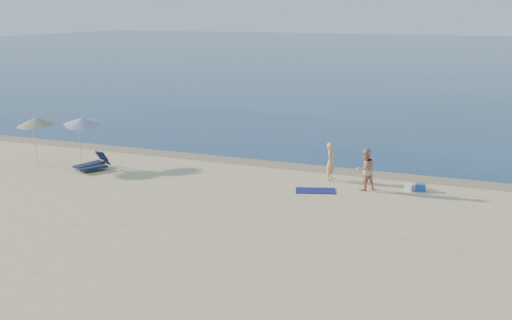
{
  "coord_description": "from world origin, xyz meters",
  "views": [
    {
      "loc": [
        10.56,
        -9.56,
        7.6
      ],
      "look_at": [
        -0.07,
        16.0,
        1.0
      ],
      "focal_mm": 45.0,
      "sensor_mm": 36.0,
      "label": 1
    }
  ],
  "objects": [
    {
      "name": "umbrella_near",
      "position": [
        -9.44,
        16.03,
        2.11
      ],
      "size": [
        2.38,
        2.4,
        2.44
      ],
      "rotation": [
        0.0,
        0.0,
        0.33
      ],
      "color": "silver",
      "rests_on": "ground"
    },
    {
      "name": "wet_sand_strip",
      "position": [
        0.0,
        19.4,
        0.0
      ],
      "size": [
        240.0,
        1.6,
        0.0
      ],
      "primitive_type": "cube",
      "color": "#847254",
      "rests_on": "ground"
    },
    {
      "name": "sea",
      "position": [
        0.0,
        100.0,
        0.0
      ],
      "size": [
        240.0,
        160.0,
        0.01
      ],
      "primitive_type": "cube",
      "color": "navy",
      "rests_on": "ground"
    },
    {
      "name": "lounger_left",
      "position": [
        -8.34,
        15.16,
        0.28
      ],
      "size": [
        0.98,
        1.82,
        0.77
      ],
      "rotation": [
        0.0,
        0.0,
        -0.25
      ],
      "color": "#141D38",
      "rests_on": "ground"
    },
    {
      "name": "white_bag",
      "position": [
        6.5,
        17.18,
        0.14
      ],
      "size": [
        0.4,
        0.37,
        0.29
      ],
      "primitive_type": "cube",
      "rotation": [
        0.0,
        0.0,
        -0.29
      ],
      "color": "silver",
      "rests_on": "ground"
    },
    {
      "name": "person_right",
      "position": [
        4.71,
        16.58,
        0.9
      ],
      "size": [
        1.09,
        1.1,
        1.79
      ],
      "primitive_type": "imported",
      "rotation": [
        0.0,
        0.0,
        -2.32
      ],
      "color": "tan",
      "rests_on": "ground"
    },
    {
      "name": "blue_cooler",
      "position": [
        6.94,
        17.34,
        0.16
      ],
      "size": [
        0.48,
        0.38,
        0.31
      ],
      "primitive_type": "cube",
      "rotation": [
        0.0,
        0.0,
        0.16
      ],
      "color": "#1D55A2",
      "rests_on": "ground"
    },
    {
      "name": "umbrella_far",
      "position": [
        -11.14,
        14.7,
        2.2
      ],
      "size": [
        2.48,
        2.49,
        2.5
      ],
      "rotation": [
        0.0,
        0.0,
        -0.41
      ],
      "color": "silver",
      "rests_on": "ground"
    },
    {
      "name": "person_left",
      "position": [
        2.93,
        17.56,
        0.86
      ],
      "size": [
        0.43,
        0.64,
        1.72
      ],
      "primitive_type": "imported",
      "rotation": [
        0.0,
        0.0,
        1.54
      ],
      "color": "tan",
      "rests_on": "ground"
    },
    {
      "name": "lounger_right",
      "position": [
        -7.89,
        14.79,
        0.25
      ],
      "size": [
        1.2,
        1.59,
        0.68
      ],
      "rotation": [
        0.0,
        0.0,
        -0.52
      ],
      "color": "#121932",
      "rests_on": "ground"
    },
    {
      "name": "beach_towel",
      "position": [
        2.84,
        15.6,
        0.01
      ],
      "size": [
        1.88,
        1.41,
        0.03
      ],
      "primitive_type": "cube",
      "rotation": [
        0.0,
        0.0,
        0.32
      ],
      "color": "#0F134B",
      "rests_on": "ground"
    }
  ]
}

